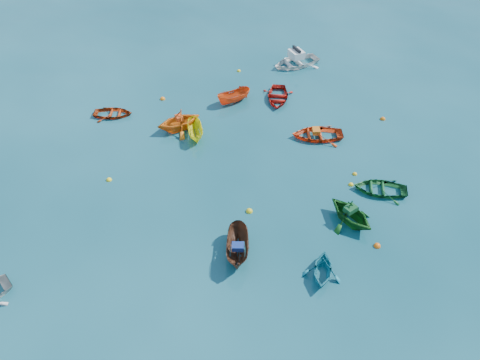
% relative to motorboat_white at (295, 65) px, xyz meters
% --- Properties ---
extents(ground, '(160.00, 160.00, 0.00)m').
position_rel_motorboat_white_xyz_m(ground, '(1.90, -20.50, 0.00)').
color(ground, '#093D48').
rests_on(ground, ground).
extents(sampan_brown_mid, '(2.30, 3.33, 1.21)m').
position_rel_motorboat_white_xyz_m(sampan_brown_mid, '(3.98, -20.36, 0.00)').
color(sampan_brown_mid, '#4F2D1C').
rests_on(sampan_brown_mid, ground).
extents(dinghy_orange_w, '(3.96, 4.04, 1.61)m').
position_rel_motorboat_white_xyz_m(dinghy_orange_w, '(-4.29, -12.00, 0.00)').
color(dinghy_orange_w, orange).
rests_on(dinghy_orange_w, ground).
extents(sampan_yellow_mid, '(2.34, 2.77, 1.03)m').
position_rel_motorboat_white_xyz_m(sampan_yellow_mid, '(-2.85, -12.28, 0.00)').
color(sampan_yellow_mid, yellow).
rests_on(sampan_yellow_mid, ground).
extents(dinghy_green_e, '(3.58, 2.95, 0.65)m').
position_rel_motorboat_white_xyz_m(dinghy_green_e, '(9.66, -12.56, 0.00)').
color(dinghy_green_e, '#145625').
rests_on(dinghy_green_e, ground).
extents(dinghy_cyan_se, '(2.42, 2.66, 1.21)m').
position_rel_motorboat_white_xyz_m(dinghy_cyan_se, '(8.33, -19.88, 0.00)').
color(dinghy_cyan_se, '#16788D').
rests_on(dinghy_cyan_se, ground).
extents(dinghy_red_nw, '(3.32, 2.90, 0.57)m').
position_rel_motorboat_white_xyz_m(dinghy_red_nw, '(-9.47, -12.51, 0.00)').
color(dinghy_red_nw, '#A0300D').
rests_on(dinghy_red_nw, ground).
extents(sampan_orange_n, '(2.38, 2.89, 1.07)m').
position_rel_motorboat_white_xyz_m(sampan_orange_n, '(-2.29, -7.33, 0.00)').
color(sampan_orange_n, '#E74B15').
rests_on(sampan_orange_n, ground).
extents(dinghy_green_n, '(3.74, 3.58, 1.52)m').
position_rel_motorboat_white_xyz_m(dinghy_green_n, '(8.66, -15.75, 0.00)').
color(dinghy_green_n, '#135217').
rests_on(dinghy_green_n, ground).
extents(dinghy_red_ne, '(4.15, 3.69, 0.71)m').
position_rel_motorboat_white_xyz_m(dinghy_red_ne, '(4.67, -8.96, 0.00)').
color(dinghy_red_ne, red).
rests_on(dinghy_red_ne, ground).
extents(dinghy_red_far, '(3.25, 3.84, 0.68)m').
position_rel_motorboat_white_xyz_m(dinghy_red_far, '(0.54, -5.63, 0.00)').
color(dinghy_red_far, '#A9150E').
rests_on(dinghy_red_far, ground).
extents(motorboat_white, '(4.82, 4.97, 1.44)m').
position_rel_motorboat_white_xyz_m(motorboat_white, '(0.00, 0.00, 0.00)').
color(motorboat_white, white).
rests_on(motorboat_white, ground).
extents(tarp_blue_a, '(0.74, 0.66, 0.30)m').
position_rel_motorboat_white_xyz_m(tarp_blue_a, '(4.04, -20.50, 0.75)').
color(tarp_blue_a, navy).
rests_on(tarp_blue_a, sampan_brown_mid).
extents(tarp_orange_a, '(0.72, 0.69, 0.28)m').
position_rel_motorboat_white_xyz_m(tarp_orange_a, '(-4.26, -11.96, 0.94)').
color(tarp_orange_a, '#D84616').
rests_on(tarp_orange_a, dinghy_orange_w).
extents(tarp_green_b, '(0.75, 0.82, 0.32)m').
position_rel_motorboat_white_xyz_m(tarp_green_b, '(8.57, -15.70, 0.92)').
color(tarp_green_b, '#124B25').
rests_on(tarp_green_b, dinghy_green_n).
extents(tarp_orange_b, '(0.72, 0.80, 0.31)m').
position_rel_motorboat_white_xyz_m(tarp_orange_b, '(4.58, -9.01, 0.51)').
color(tarp_orange_b, orange).
rests_on(tarp_orange_b, dinghy_red_ne).
extents(buoy_ye_a, '(0.39, 0.39, 0.39)m').
position_rel_motorboat_white_xyz_m(buoy_ye_a, '(3.30, -17.31, 0.00)').
color(buoy_ye_a, gold).
rests_on(buoy_ye_a, ground).
extents(buoy_ye_b, '(0.34, 0.34, 0.34)m').
position_rel_motorboat_white_xyz_m(buoy_ye_b, '(-5.56, -18.39, 0.00)').
color(buoy_ye_b, yellow).
rests_on(buoy_ye_b, ground).
extents(buoy_or_c, '(0.39, 0.39, 0.39)m').
position_rel_motorboat_white_xyz_m(buoy_or_c, '(-7.37, -9.19, 0.00)').
color(buoy_or_c, orange).
rests_on(buoy_or_c, ground).
extents(buoy_ye_c, '(0.31, 0.31, 0.31)m').
position_rel_motorboat_white_xyz_m(buoy_ye_c, '(8.00, -12.74, 0.00)').
color(buoy_ye_c, yellow).
rests_on(buoy_ye_c, ground).
extents(buoy_or_d, '(0.37, 0.37, 0.37)m').
position_rel_motorboat_white_xyz_m(buoy_or_d, '(10.45, -16.87, 0.00)').
color(buoy_or_d, orange).
rests_on(buoy_or_d, ground).
extents(buoy_ye_d, '(0.31, 0.31, 0.31)m').
position_rel_motorboat_white_xyz_m(buoy_ye_d, '(-3.89, -2.92, 0.00)').
color(buoy_ye_d, yellow).
rests_on(buoy_ye_d, ground).
extents(buoy_or_e, '(0.38, 0.38, 0.38)m').
position_rel_motorboat_white_xyz_m(buoy_or_e, '(8.33, -5.00, 0.00)').
color(buoy_or_e, '#D7650B').
rests_on(buoy_or_e, ground).
extents(buoy_ye_e, '(0.29, 0.29, 0.29)m').
position_rel_motorboat_white_xyz_m(buoy_ye_e, '(7.96, -11.69, 0.00)').
color(buoy_ye_e, gold).
rests_on(buoy_ye_e, ground).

